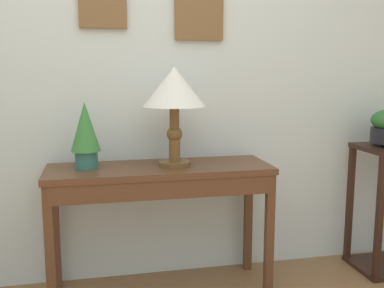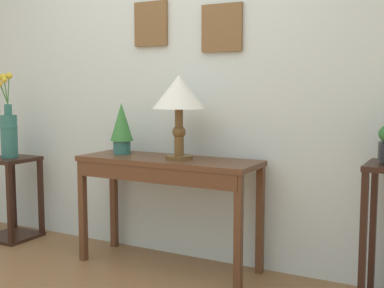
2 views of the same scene
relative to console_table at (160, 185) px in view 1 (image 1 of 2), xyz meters
The scene contains 4 objects.
back_wall_with_art 0.83m from the console_table, 105.56° to the left, with size 9.00×0.13×2.80m.
console_table is the anchor object (origin of this frame).
table_lamp 0.52m from the console_table, 15.87° to the left, with size 0.34×0.34×0.55m.
potted_plant_on_console 0.50m from the console_table, behind, with size 0.16×0.16×0.36m.
Camera 1 is at (-0.25, -1.16, 1.27)m, focal length 41.99 mm.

